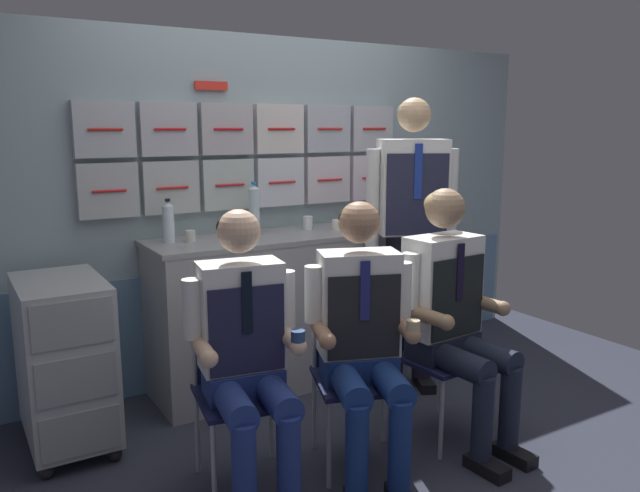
% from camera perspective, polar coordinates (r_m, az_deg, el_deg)
% --- Properties ---
extents(ground, '(4.80, 4.80, 0.04)m').
position_cam_1_polar(ground, '(3.34, 6.91, -18.24)').
color(ground, '#2E313F').
extents(galley_bulkhead, '(4.20, 0.14, 2.15)m').
position_cam_1_polar(galley_bulkhead, '(4.12, -4.73, 3.44)').
color(galley_bulkhead, '#8EA4A9').
rests_on(galley_bulkhead, ground).
extents(galley_counter, '(1.55, 0.53, 0.95)m').
position_cam_1_polar(galley_counter, '(3.95, -4.03, -5.77)').
color(galley_counter, '#9F9FA0').
rests_on(galley_counter, ground).
extents(service_trolley, '(0.40, 0.65, 0.86)m').
position_cam_1_polar(service_trolley, '(3.42, -22.04, -9.39)').
color(service_trolley, black).
rests_on(service_trolley, ground).
extents(folding_chair_left, '(0.46, 0.46, 0.83)m').
position_cam_1_polar(folding_chair_left, '(2.94, -7.43, -11.03)').
color(folding_chair_left, '#A8AAAF').
rests_on(folding_chair_left, ground).
extents(crew_member_left, '(0.50, 0.65, 1.25)m').
position_cam_1_polar(crew_member_left, '(2.73, -6.66, -8.75)').
color(crew_member_left, black).
rests_on(crew_member_left, ground).
extents(folding_chair_right, '(0.51, 0.51, 0.83)m').
position_cam_1_polar(folding_chair_right, '(3.09, 3.08, -9.83)').
color(folding_chair_right, '#A8AAAF').
rests_on(folding_chair_right, ground).
extents(crew_member_right, '(0.55, 0.69, 1.27)m').
position_cam_1_polar(crew_member_right, '(2.88, 3.89, -7.45)').
color(crew_member_right, black).
rests_on(crew_member_right, ground).
extents(folding_chair_by_counter, '(0.43, 0.43, 0.83)m').
position_cam_1_polar(folding_chair_by_counter, '(3.39, 9.85, -8.07)').
color(folding_chair_by_counter, '#A8AAAF').
rests_on(folding_chair_by_counter, ground).
extents(crew_member_by_counter, '(0.52, 0.66, 1.30)m').
position_cam_1_polar(crew_member_by_counter, '(3.23, 11.93, -5.28)').
color(crew_member_by_counter, black).
rests_on(crew_member_by_counter, ground).
extents(crew_member_standing, '(0.51, 0.38, 1.76)m').
position_cam_1_polar(crew_member_standing, '(3.79, 8.26, 2.58)').
color(crew_member_standing, black).
rests_on(crew_member_standing, ground).
extents(sparkling_bottle_green, '(0.07, 0.07, 0.25)m').
position_cam_1_polar(sparkling_bottle_green, '(3.66, -13.52, 2.12)').
color(sparkling_bottle_green, silver).
rests_on(sparkling_bottle_green, galley_counter).
extents(water_bottle_tall, '(0.07, 0.07, 0.32)m').
position_cam_1_polar(water_bottle_tall, '(3.84, -5.95, 3.28)').
color(water_bottle_tall, silver).
rests_on(water_bottle_tall, galley_counter).
extents(coffee_cup_spare, '(0.07, 0.07, 0.07)m').
position_cam_1_polar(coffee_cup_spare, '(4.00, 1.62, 1.92)').
color(coffee_cup_spare, white).
rests_on(coffee_cup_spare, galley_counter).
extents(coffee_cup_white, '(0.06, 0.06, 0.08)m').
position_cam_1_polar(coffee_cup_white, '(4.04, -1.11, 2.15)').
color(coffee_cup_white, white).
rests_on(coffee_cup_white, galley_counter).
extents(paper_cup_blue, '(0.06, 0.06, 0.06)m').
position_cam_1_polar(paper_cup_blue, '(4.14, 2.58, 2.20)').
color(paper_cup_blue, navy).
rests_on(paper_cup_blue, galley_counter).
extents(paper_cup_tan, '(0.06, 0.06, 0.07)m').
position_cam_1_polar(paper_cup_tan, '(3.67, -11.62, 0.91)').
color(paper_cup_tan, silver).
rests_on(paper_cup_tan, galley_counter).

